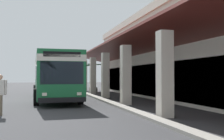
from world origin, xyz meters
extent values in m
plane|color=#38383A|center=(0.00, 8.00, 0.00)|extent=(120.00, 120.00, 0.00)
cube|color=#9E998E|center=(2.92, 4.81, 0.06)|extent=(37.66, 0.50, 0.12)
cube|color=beige|center=(-10.16, 5.51, 1.76)|extent=(0.55, 0.55, 3.51)
cube|color=beige|center=(-4.93, 5.51, 1.76)|extent=(0.55, 0.55, 3.51)
cube|color=beige|center=(0.31, 5.51, 1.76)|extent=(0.55, 0.55, 3.51)
cube|color=beige|center=(5.54, 5.51, 1.76)|extent=(0.55, 0.55, 3.51)
cube|color=beige|center=(10.77, 5.51, 1.76)|extent=(0.55, 0.55, 3.51)
cube|color=#5B1E19|center=(2.92, 6.84, 3.86)|extent=(31.38, 3.16, 0.82)
cube|color=#19232D|center=(2.92, 8.48, 1.40)|extent=(26.36, 0.08, 2.40)
cube|color=#196638|center=(1.05, 1.59, 1.73)|extent=(11.06, 2.83, 2.75)
cube|color=silver|center=(1.05, 1.59, 2.65)|extent=(11.08, 2.85, 0.36)
cube|color=#19232D|center=(0.75, 1.58, 1.95)|extent=(9.30, 2.81, 0.90)
cube|color=#19232D|center=(6.51, 1.73, 1.85)|extent=(0.12, 2.24, 1.20)
cube|color=black|center=(6.52, 1.73, 2.82)|extent=(0.11, 1.94, 0.28)
cube|color=black|center=(6.64, 1.73, 0.45)|extent=(0.26, 2.45, 0.24)
cube|color=silver|center=(6.54, 2.62, 0.75)|extent=(0.07, 0.24, 0.16)
cube|color=silver|center=(6.59, 0.84, 0.75)|extent=(0.07, 0.24, 0.16)
cube|color=silver|center=(-0.45, 1.55, 3.22)|extent=(2.44, 1.85, 0.24)
cylinder|color=black|center=(4.64, 2.96, 0.50)|extent=(1.00, 0.30, 1.00)
cylinder|color=black|center=(4.71, 0.41, 0.50)|extent=(1.00, 0.30, 1.00)
cylinder|color=black|center=(-2.07, 2.79, 0.50)|extent=(1.00, 0.30, 1.00)
cylinder|color=black|center=(-2.00, 0.24, 0.50)|extent=(1.00, 0.30, 1.00)
cylinder|color=#726651|center=(8.48, -1.00, 0.43)|extent=(0.16, 0.16, 0.87)
cube|color=silver|center=(8.36, -1.05, 1.19)|extent=(0.39, 0.55, 0.65)
sphere|color=tan|center=(8.36, -1.05, 1.63)|extent=(0.23, 0.23, 0.23)
cylinder|color=silver|center=(8.52, -0.78, 1.22)|extent=(0.09, 0.09, 0.58)
cube|color=#4C4742|center=(-7.28, 5.99, 0.26)|extent=(0.78, 0.78, 0.52)
cylinder|color=#332319|center=(-7.28, 5.99, 0.53)|extent=(0.66, 0.66, 0.02)
cylinder|color=brown|center=(-7.28, 5.99, 1.64)|extent=(0.16, 0.16, 2.23)
ellipsoid|color=#195123|center=(-6.84, 5.93, 2.83)|extent=(0.92, 0.35, 0.16)
ellipsoid|color=#195123|center=(-7.21, 6.54, 2.94)|extent=(0.36, 1.11, 0.15)
ellipsoid|color=#195123|center=(-7.66, 6.20, 2.88)|extent=(0.85, 0.59, 0.17)
ellipsoid|color=#195123|center=(-7.53, 5.72, 2.99)|extent=(0.66, 0.69, 0.16)
ellipsoid|color=#195123|center=(-7.21, 5.49, 2.84)|extent=(0.35, 1.03, 0.15)
camera|label=1|loc=(20.85, 0.65, 1.64)|focal=43.53mm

